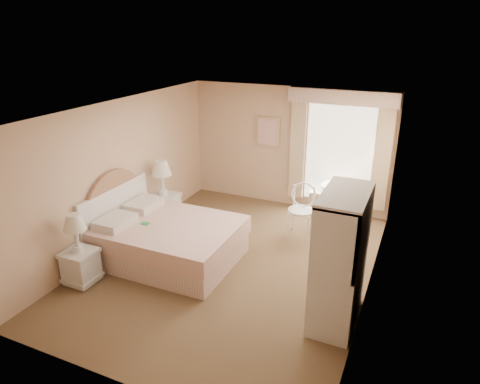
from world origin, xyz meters
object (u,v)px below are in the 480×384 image
at_px(nightstand_far, 164,201).
at_px(round_table, 337,197).
at_px(nightstand_near, 80,258).
at_px(armoire, 340,269).
at_px(cafe_chair, 302,206).
at_px(bed, 164,238).

distance_m(nightstand_far, round_table, 3.38).
xyz_separation_m(nightstand_near, armoire, (3.65, 0.70, 0.32)).
bearing_deg(nightstand_near, armoire, 10.86).
height_order(nightstand_far, cafe_chair, nightstand_far).
height_order(bed, armoire, armoire).
xyz_separation_m(nightstand_near, nightstand_far, (-0.00, 2.23, 0.06)).
bearing_deg(armoire, round_table, 102.03).
bearing_deg(cafe_chair, armoire, -65.94).
xyz_separation_m(nightstand_far, round_table, (2.99, 1.58, -0.00)).
height_order(cafe_chair, armoire, armoire).
height_order(bed, cafe_chair, bed).
bearing_deg(cafe_chair, round_table, 61.01).
bearing_deg(round_table, armoire, -77.97).
bearing_deg(armoire, bed, 171.82).
bearing_deg(round_table, cafe_chair, -116.01).
relative_size(round_table, armoire, 0.40).
distance_m(bed, armoire, 2.98).
distance_m(nightstand_near, nightstand_far, 2.23).
xyz_separation_m(cafe_chair, armoire, (1.11, -2.18, 0.17)).
bearing_deg(bed, armoire, -8.18).
height_order(nightstand_far, round_table, nightstand_far).
bearing_deg(armoire, nightstand_far, 157.32).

